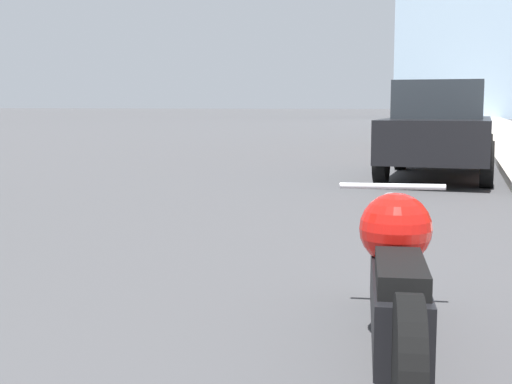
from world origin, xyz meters
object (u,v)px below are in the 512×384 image
(parked_car_black, at_px, (439,129))
(parked_car_yellow, at_px, (446,116))
(motorcycle, at_px, (396,280))
(parked_car_blue, at_px, (453,111))
(parked_car_red, at_px, (448,113))

(parked_car_black, bearing_deg, parked_car_yellow, 92.37)
(motorcycle, bearing_deg, parked_car_blue, 82.89)
(parked_car_yellow, height_order, parked_car_red, parked_car_yellow)
(motorcycle, distance_m, parked_car_black, 9.20)
(parked_car_black, bearing_deg, motorcycle, -87.80)
(motorcycle, distance_m, parked_car_blue, 43.34)
(parked_car_yellow, bearing_deg, parked_car_red, 89.20)
(parked_car_yellow, distance_m, parked_car_blue, 22.54)
(parked_car_black, distance_m, parked_car_yellow, 11.61)
(motorcycle, distance_m, parked_car_red, 33.21)
(parked_car_black, relative_size, parked_car_red, 1.04)
(parked_car_red, height_order, parked_car_blue, parked_car_blue)
(parked_car_yellow, bearing_deg, parked_car_black, -90.87)
(motorcycle, xyz_separation_m, parked_car_blue, (-0.18, 43.33, 0.45))
(motorcycle, xyz_separation_m, parked_car_yellow, (-0.16, 20.80, 0.49))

